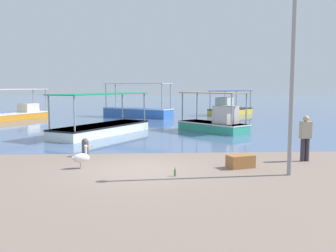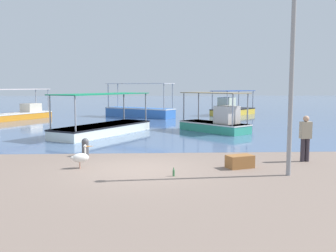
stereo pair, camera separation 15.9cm
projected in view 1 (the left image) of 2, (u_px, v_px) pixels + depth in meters
name	position (u px, v px, depth m)	size (l,w,h in m)	color
ground	(140.00, 169.00, 12.44)	(120.00, 120.00, 0.00)	#7B685C
harbor_water	(145.00, 103.00, 60.09)	(110.00, 90.00, 0.00)	#48638E
fishing_boat_far_left	(230.00, 109.00, 35.81)	(5.03, 5.14, 2.32)	gold
fishing_boat_near_left	(137.00, 110.00, 33.19)	(6.36, 5.15, 2.99)	#356CBF
fishing_boat_center	(102.00, 126.00, 21.28)	(5.28, 6.93, 2.34)	white
fishing_boat_far_right	(18.00, 113.00, 30.97)	(4.30, 5.83, 2.51)	orange
fishing_boat_outer	(215.00, 122.00, 22.53)	(4.02, 4.58, 2.37)	teal
pelican	(81.00, 157.00, 12.55)	(0.79, 0.42, 0.80)	#E0997A
lamp_post	(293.00, 61.00, 11.30)	(0.28, 0.28, 6.33)	gray
mooring_bollard	(85.00, 147.00, 14.75)	(0.28, 0.28, 0.72)	#47474C
fisherman_standing	(305.00, 137.00, 13.72)	(0.42, 0.27, 1.69)	#352E36
cargo_crate	(241.00, 161.00, 12.68)	(0.89, 0.51, 0.43)	#976032
glass_bottle	(175.00, 173.00, 11.50)	(0.07, 0.07, 0.27)	#3F7F4C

